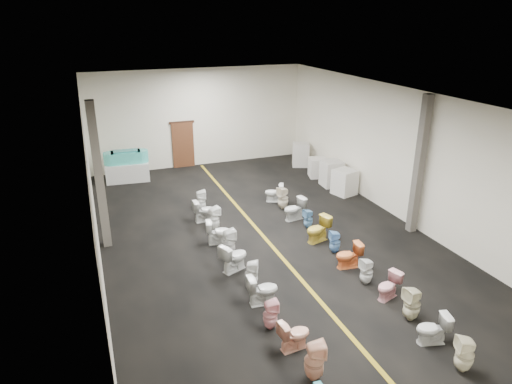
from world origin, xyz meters
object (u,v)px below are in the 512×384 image
toilet_right_1 (433,329)px  toilet_right_3 (389,286)px  toilet_right_10 (283,198)px  toilet_right_8 (308,219)px  toilet_left_8 (218,232)px  toilet_right_0 (465,354)px  appliance_crate_b (332,173)px  appliance_crate_d (301,155)px  display_table (128,172)px  toilet_left_5 (251,274)px  toilet_right_4 (367,271)px  toilet_left_4 (263,290)px  toilet_left_11 (201,201)px  toilet_left_3 (270,315)px  toilet_right_2 (412,304)px  toilet_right_7 (318,229)px  toilet_left_10 (204,211)px  toilet_right_11 (274,193)px  toilet_right_6 (335,242)px  toilet_left_7 (229,243)px  appliance_crate_a (345,182)px  toilet_left_1 (314,361)px  toilet_left_6 (234,257)px  appliance_crate_c (318,168)px  bathtub (126,157)px  toilet_right_9 (294,209)px  toilet_left_9 (214,219)px

toilet_right_1 → toilet_right_3: size_ratio=1.03×
toilet_right_10 → toilet_right_8: bearing=-10.7°
toilet_left_8 → toilet_right_0: (3.02, -7.03, 0.01)m
appliance_crate_b → appliance_crate_d: bearing=90.0°
display_table → toilet_right_10: size_ratio=2.10×
toilet_left_5 → toilet_right_10: size_ratio=0.87×
toilet_right_3 → toilet_right_4: bearing=172.7°
appliance_crate_b → toilet_left_4: bearing=-130.4°
toilet_left_11 → toilet_left_3: bearing=-174.1°
toilet_left_3 → toilet_right_2: 3.32m
toilet_right_7 → toilet_left_10: bearing=-148.2°
toilet_right_1 → toilet_right_11: 8.69m
toilet_right_6 → toilet_left_7: bearing=-98.4°
appliance_crate_b → toilet_left_5: size_ratio=1.44×
toilet_right_11 → appliance_crate_a: bearing=108.7°
toilet_left_11 → toilet_right_8: (3.02, -2.63, -0.07)m
appliance_crate_a → toilet_left_11: 5.80m
toilet_left_7 → toilet_right_1: size_ratio=1.19×
toilet_left_1 → toilet_right_10: 8.45m
toilet_left_6 → toilet_left_7: (0.11, 0.83, 0.01)m
toilet_left_5 → toilet_right_8: 3.98m
appliance_crate_c → toilet_right_10: bearing=-136.4°
toilet_left_8 → toilet_right_7: size_ratio=0.94×
toilet_left_5 → toilet_right_6: size_ratio=1.06×
appliance_crate_b → toilet_left_3: bearing=-127.6°
bathtub → toilet_left_5: size_ratio=2.49×
toilet_left_10 → toilet_right_8: (3.10, -1.80, -0.05)m
toilet_left_5 → appliance_crate_d: bearing=-8.6°
toilet_left_4 → toilet_left_7: (-0.05, 2.58, 0.04)m
appliance_crate_b → toilet_right_2: 9.06m
appliance_crate_a → toilet_right_0: size_ratio=1.25×
toilet_left_10 → toilet_right_7: (2.95, -2.76, 0.02)m
appliance_crate_a → toilet_right_7: 4.38m
toilet_left_5 → toilet_left_6: toilet_left_6 is taller
toilet_left_8 → toilet_right_1: (3.00, -6.14, -0.03)m
toilet_left_3 → toilet_right_0: toilet_right_0 is taller
bathtub → toilet_left_4: bearing=-75.7°
toilet_right_7 → toilet_right_9: toilet_right_7 is taller
appliance_crate_a → toilet_left_11: bearing=176.8°
toilet_right_1 → appliance_crate_a: bearing=176.1°
appliance_crate_b → display_table: bearing=155.0°
toilet_right_0 → appliance_crate_c: bearing=-174.7°
appliance_crate_a → appliance_crate_c: appliance_crate_a is taller
toilet_left_6 → toilet_right_3: size_ratio=1.20×
toilet_right_7 → toilet_left_5: bearing=-74.7°
toilet_right_1 → toilet_right_8: (0.11, 6.11, -0.02)m
toilet_left_9 → toilet_right_0: (2.88, -8.01, -0.01)m
toilet_left_9 → toilet_right_1: (2.87, -7.11, -0.05)m
toilet_left_6 → toilet_left_11: toilet_left_6 is taller
toilet_left_5 → appliance_crate_c: bearing=-14.4°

